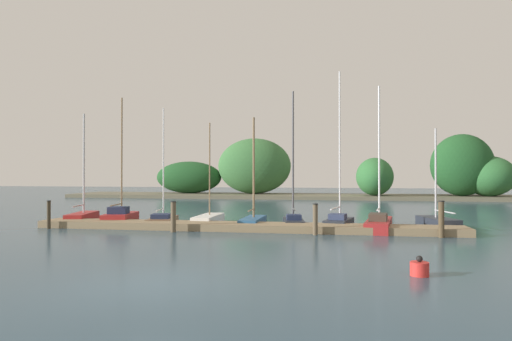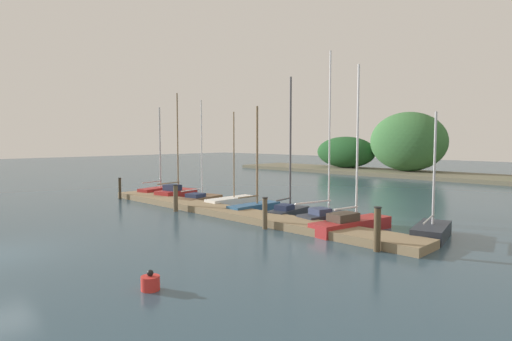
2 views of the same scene
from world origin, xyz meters
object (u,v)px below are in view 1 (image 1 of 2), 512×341
sailboat_1 (121,216)px  sailboat_4 (253,219)px  sailboat_5 (293,219)px  mooring_piling_3 (441,219)px  sailboat_6 (339,220)px  channel_buoy_0 (419,268)px  sailboat_2 (163,219)px  mooring_piling_2 (315,219)px  sailboat_7 (379,222)px  sailboat_3 (209,219)px  sailboat_8 (437,222)px  mooring_piling_0 (49,214)px  sailboat_0 (83,216)px  mooring_piling_1 (173,216)px

sailboat_1 → sailboat_4: size_ratio=1.22×
sailboat_5 → mooring_piling_3: 7.47m
sailboat_4 → sailboat_6: sailboat_6 is taller
channel_buoy_0 → sailboat_2: bearing=137.5°
mooring_piling_2 → sailboat_2: bearing=160.8°
sailboat_1 → sailboat_7: bearing=-101.0°
sailboat_3 → sailboat_4: size_ratio=0.97×
sailboat_4 → sailboat_3: bearing=77.1°
sailboat_6 → sailboat_8: 4.95m
sailboat_3 → sailboat_1: bearing=97.7°
sailboat_8 → mooring_piling_0: bearing=87.4°
sailboat_2 → mooring_piling_0: 5.80m
sailboat_0 → sailboat_7: sailboat_7 is taller
sailboat_2 → mooring_piling_3: sailboat_2 is taller
mooring_piling_2 → sailboat_7: bearing=38.0°
mooring_piling_1 → mooring_piling_0: bearing=178.9°
sailboat_7 → mooring_piling_2: 3.91m
sailboat_1 → sailboat_8: 17.07m
mooring_piling_1 → mooring_piling_3: size_ratio=0.91×
sailboat_1 → mooring_piling_3: (16.50, -2.76, 0.40)m
mooring_piling_1 → mooring_piling_3: bearing=1.1°
sailboat_8 → mooring_piling_2: size_ratio=3.58×
mooring_piling_1 → channel_buoy_0: bearing=-37.5°
mooring_piling_3 → mooring_piling_2: bearing=-179.0°
sailboat_4 → sailboat_5: size_ratio=0.81×
sailboat_5 → sailboat_7: sailboat_7 is taller
sailboat_7 → sailboat_3: bearing=92.5°
mooring_piling_0 → mooring_piling_3: (18.99, 0.10, 0.09)m
sailboat_1 → mooring_piling_1: size_ratio=4.80×
sailboat_7 → sailboat_8: size_ratio=1.41×
sailboat_8 → mooring_piling_1: sailboat_8 is taller
sailboat_6 → channel_buoy_0: 11.09m
mooring_piling_3 → channel_buoy_0: 8.21m
sailboat_5 → sailboat_8: 7.36m
sailboat_4 → sailboat_5: sailboat_5 is taller
sailboat_4 → sailboat_6: size_ratio=0.71×
sailboat_4 → mooring_piling_2: bearing=-128.9°
sailboat_4 → channel_buoy_0: bearing=-147.2°
sailboat_1 → mooring_piling_0: 3.81m
sailboat_8 → channel_buoy_0: sailboat_8 is taller
mooring_piling_3 → sailboat_8: bearing=81.0°
sailboat_2 → sailboat_8: bearing=-98.1°
mooring_piling_3 → channel_buoy_0: bearing=-106.6°
sailboat_4 → mooring_piling_2: 4.45m
sailboat_4 → mooring_piling_2: (3.40, -2.85, 0.36)m
sailboat_0 → mooring_piling_3: 19.16m
mooring_piling_1 → mooring_piling_3: 12.27m
sailboat_2 → sailboat_4: bearing=-101.8°
sailboat_5 → sailboat_7: (4.36, -0.77, -0.03)m
sailboat_6 → mooring_piling_1: 8.56m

